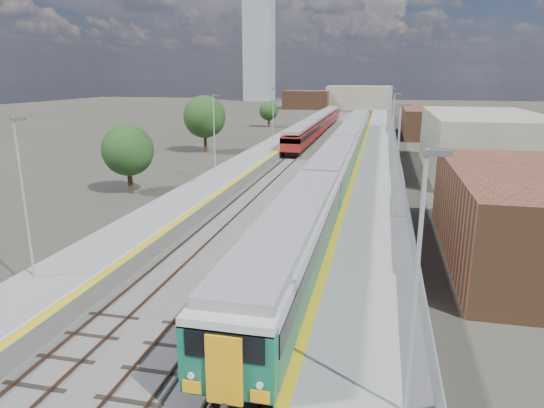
% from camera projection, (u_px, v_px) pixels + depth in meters
% --- Properties ---
extents(ground, '(320.00, 320.00, 0.00)m').
position_uv_depth(ground, '(335.00, 160.00, 60.66)').
color(ground, '#47443A').
rests_on(ground, ground).
extents(ballast_bed, '(10.50, 155.00, 0.06)m').
position_uv_depth(ballast_bed, '(320.00, 156.00, 63.48)').
color(ballast_bed, '#565451').
rests_on(ballast_bed, ground).
extents(tracks, '(8.96, 160.00, 0.17)m').
position_uv_depth(tracks, '(326.00, 154.00, 64.92)').
color(tracks, '#4C3323').
rests_on(tracks, ground).
extents(platform_right, '(4.70, 155.00, 8.52)m').
position_uv_depth(platform_right, '(379.00, 154.00, 61.74)').
color(platform_right, slate).
rests_on(platform_right, ground).
extents(platform_left, '(4.30, 155.00, 8.52)m').
position_uv_depth(platform_left, '(269.00, 150.00, 64.79)').
color(platform_left, slate).
rests_on(platform_left, ground).
extents(buildings, '(72.00, 185.50, 40.00)m').
position_uv_depth(buildings, '(304.00, 74.00, 145.28)').
color(buildings, brown).
rests_on(buildings, ground).
extents(green_train, '(2.98, 82.90, 3.28)m').
position_uv_depth(green_train, '(343.00, 150.00, 52.87)').
color(green_train, black).
rests_on(green_train, ground).
extents(red_train, '(2.64, 53.69, 3.34)m').
position_uv_depth(red_train, '(318.00, 124.00, 85.29)').
color(red_train, black).
rests_on(red_train, ground).
extents(tree_a, '(4.53, 4.53, 6.13)m').
position_uv_depth(tree_a, '(128.00, 150.00, 42.62)').
color(tree_a, '#382619').
rests_on(tree_a, ground).
extents(tree_b, '(5.68, 5.68, 7.70)m').
position_uv_depth(tree_b, '(204.00, 117.00, 65.25)').
color(tree_b, '#382619').
rests_on(tree_b, ground).
extents(tree_c, '(3.84, 3.84, 5.21)m').
position_uv_depth(tree_c, '(269.00, 111.00, 98.06)').
color(tree_c, '#382619').
rests_on(tree_c, ground).
extents(tree_d, '(3.90, 3.90, 5.28)m').
position_uv_depth(tree_d, '(521.00, 130.00, 63.90)').
color(tree_d, '#382619').
rests_on(tree_d, ground).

